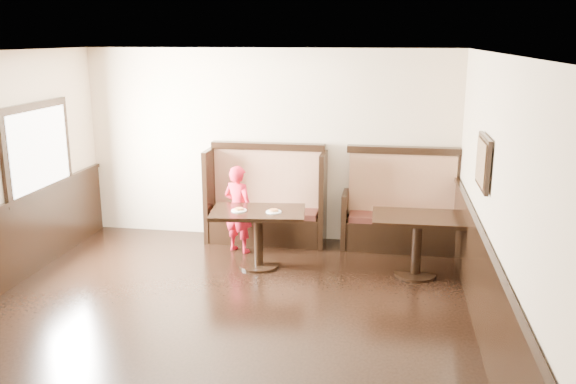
% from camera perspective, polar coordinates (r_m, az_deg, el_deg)
% --- Properties ---
extents(ground, '(7.00, 7.00, 0.00)m').
position_cam_1_polar(ground, '(6.22, -8.19, -14.19)').
color(ground, black).
rests_on(ground, ground).
extents(room_shell, '(7.00, 7.00, 7.00)m').
position_cam_1_polar(room_shell, '(6.27, -10.25, -7.29)').
color(room_shell, '#C9B691').
rests_on(room_shell, ground).
extents(booth_main, '(1.75, 0.72, 1.45)m').
position_cam_1_polar(booth_main, '(8.99, -2.02, -1.32)').
color(booth_main, black).
rests_on(booth_main, ground).
extents(booth_neighbor, '(1.65, 0.72, 1.45)m').
position_cam_1_polar(booth_neighbor, '(8.84, 10.48, -2.16)').
color(booth_neighbor, black).
rests_on(booth_neighbor, ground).
extents(table_main, '(1.28, 0.89, 0.77)m').
position_cam_1_polar(table_main, '(7.95, -2.80, -2.98)').
color(table_main, black).
rests_on(table_main, ground).
extents(table_neighbor, '(1.14, 0.76, 0.79)m').
position_cam_1_polar(table_neighbor, '(7.82, 12.01, -3.60)').
color(table_neighbor, black).
rests_on(table_neighbor, ground).
extents(child, '(0.53, 0.44, 1.24)m').
position_cam_1_polar(child, '(8.53, -4.66, -1.60)').
color(child, red).
rests_on(child, ground).
extents(pizza_plate_left, '(0.20, 0.20, 0.04)m').
position_cam_1_polar(pizza_plate_left, '(7.89, -4.61, -1.67)').
color(pizza_plate_left, white).
rests_on(pizza_plate_left, table_main).
extents(pizza_plate_right, '(0.20, 0.20, 0.04)m').
position_cam_1_polar(pizza_plate_right, '(7.81, -1.35, -1.80)').
color(pizza_plate_right, white).
rests_on(pizza_plate_right, table_main).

